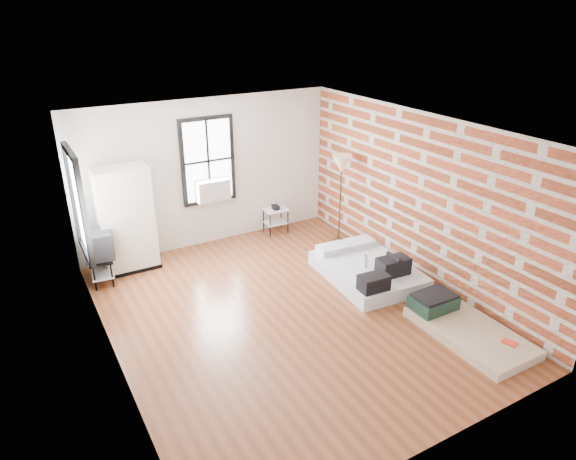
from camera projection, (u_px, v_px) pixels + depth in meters
ground at (287, 313)px, 7.82m from camera, size 6.00×6.00×0.00m
room_shell at (288, 196)px, 7.51m from camera, size 5.02×6.02×2.80m
mattress_main at (368, 270)px, 8.75m from camera, size 1.47×1.92×0.58m
mattress_bare at (461, 325)px, 7.34m from camera, size 0.94×1.76×0.38m
wardrobe at (126, 220)px, 8.79m from camera, size 0.94×0.55×1.86m
side_table at (276, 214)px, 10.40m from camera, size 0.47×0.38×0.60m
floor_lamp at (342, 168)px, 9.54m from camera, size 0.38×0.38×1.76m
tv_stand at (98, 246)px, 8.45m from camera, size 0.52×0.69×0.92m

